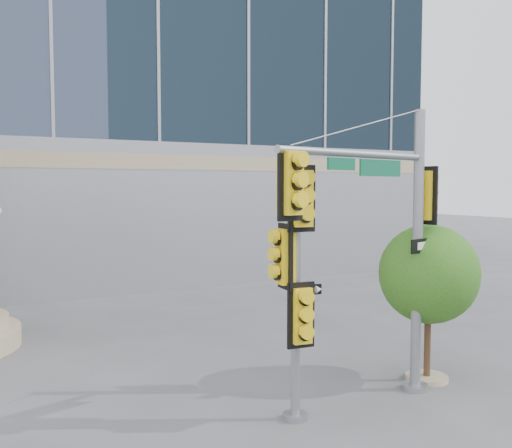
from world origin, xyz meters
TOP-DOWN VIEW (x-y plane):
  - ground at (0.00, 0.00)m, footprint 120.00×120.00m
  - main_signal_pole at (1.92, 0.64)m, footprint 4.43×1.43m
  - secondary_signal_pole at (-0.14, 0.72)m, footprint 0.81×0.66m
  - street_tree at (3.64, 1.22)m, footprint 2.20×2.15m

SIDE VIEW (x-z plane):
  - ground at x=0.00m, z-range 0.00..0.00m
  - street_tree at x=3.64m, z-range 0.54..3.97m
  - secondary_signal_pole at x=-0.14m, z-range 0.41..5.11m
  - main_signal_pole at x=1.92m, z-range 0.69..6.49m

